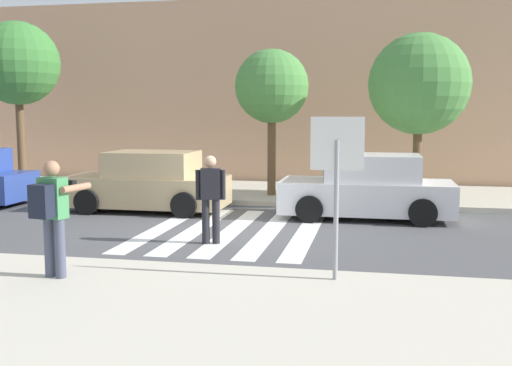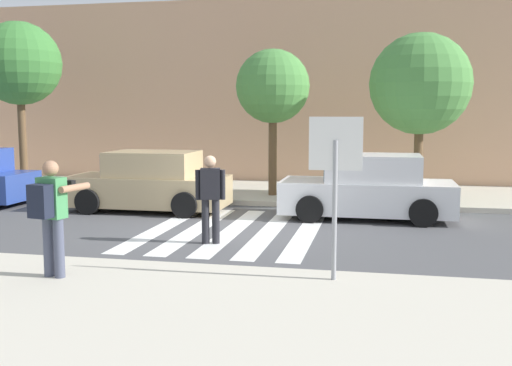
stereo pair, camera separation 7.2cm
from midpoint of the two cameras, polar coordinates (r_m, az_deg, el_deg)
The scene contains 17 objects.
ground_plane at distance 12.85m, azimuth -2.28°, elevation -4.71°, with size 120.00×120.00×0.00m, color #4C4C4F.
sidewalk_near at distance 7.20m, azimuth -14.67°, elevation -13.71°, with size 60.00×6.00×0.14m, color beige.
sidewalk_far at distance 18.64m, azimuth 2.18°, elevation -0.88°, with size 60.00×4.80×0.14m, color beige.
building_facade_far at distance 22.83m, azimuth 4.07°, elevation 8.46°, with size 56.00×4.00×6.46m, color tan.
crosswalk_stripe_0 at distance 13.51m, azimuth -8.69°, elevation -4.20°, with size 0.44×5.20×0.01m, color silver.
crosswalk_stripe_1 at distance 13.25m, azimuth -5.44°, elevation -4.36°, with size 0.44×5.20×0.01m, color silver.
crosswalk_stripe_2 at distance 13.04m, azimuth -2.07°, elevation -4.52°, with size 0.44×5.20×0.01m, color silver.
crosswalk_stripe_3 at distance 12.88m, azimuth 1.40°, elevation -4.66°, with size 0.44×5.20×0.01m, color silver.
crosswalk_stripe_4 at distance 12.76m, azimuth 4.95°, elevation -4.79°, with size 0.44×5.20×0.01m, color silver.
stop_sign at distance 8.59m, azimuth 7.81°, elevation 1.97°, with size 0.76×0.08×2.36m.
photographer_with_backpack at distance 9.20m, azimuth -18.74°, elevation -2.30°, with size 0.69×0.91×1.72m.
pedestrian_crossing at distance 11.62m, azimuth -4.19°, elevation -1.07°, with size 0.57×0.32×1.72m.
parked_car_tan at distance 15.74m, azimuth -9.96°, elevation -0.00°, with size 4.10×1.92×1.55m.
parked_car_white at distance 14.64m, azimuth 10.80°, elevation -0.53°, with size 4.10×1.92×1.55m.
street_tree_west at distance 20.27m, azimuth -21.53°, elevation 10.49°, with size 2.57×2.57×5.20m.
street_tree_center at distance 17.38m, azimuth 1.73°, elevation 9.11°, with size 2.12×2.12×4.21m.
street_tree_east at distance 16.91m, azimuth 15.51°, elevation 9.04°, with size 2.73×2.73×4.53m.
Camera 2 is at (3.09, -12.21, 2.57)m, focal length 42.00 mm.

